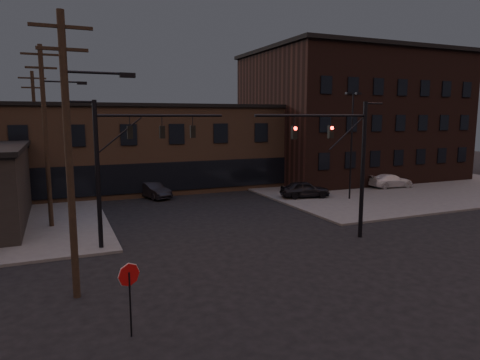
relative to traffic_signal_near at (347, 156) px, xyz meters
The scene contains 15 objects.
ground 8.56m from the traffic_signal_near, 139.97° to the right, with size 140.00×140.00×0.00m, color black.
sidewalk_ne 24.63m from the traffic_signal_near, 46.44° to the left, with size 30.00×30.00×0.15m, color #474744.
building_row 24.12m from the traffic_signal_near, 102.84° to the left, with size 40.00×12.00×8.00m, color brown.
building_right 27.27m from the traffic_signal_near, 52.26° to the left, with size 22.00×16.00×14.00m, color black.
traffic_signal_near is the anchor object (origin of this frame).
traffic_signal_far 12.57m from the traffic_signal_near, 163.83° to the left, with size 7.12×0.24×8.00m.
stop_sign 15.17m from the traffic_signal_near, 154.10° to the right, with size 0.72×0.33×2.48m.
utility_pole_near 15.03m from the traffic_signal_near, behind, with size 3.70×0.28×11.00m.
utility_pole_mid 18.47m from the traffic_signal_near, 148.97° to the left, with size 3.70×0.28×11.50m.
utility_pole_far 27.33m from the traffic_signal_near, 128.10° to the left, with size 2.20×0.28×11.00m.
lot_light_a 12.21m from the traffic_signal_near, 51.18° to the left, with size 1.50×0.28×9.14m.
lot_light_b 19.92m from the traffic_signal_near, 46.74° to the left, with size 1.50×0.28×9.14m.
parked_car_lot_a 12.97m from the traffic_signal_near, 69.04° to the left, with size 1.71×4.24×1.45m, color black.
parked_car_lot_b 20.23m from the traffic_signal_near, 40.10° to the left, with size 1.84×4.53×1.31m, color silver.
car_crossing 19.39m from the traffic_signal_near, 114.08° to the left, with size 1.49×4.28×1.41m, color black.
Camera 1 is at (-9.90, -15.48, 7.16)m, focal length 32.00 mm.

